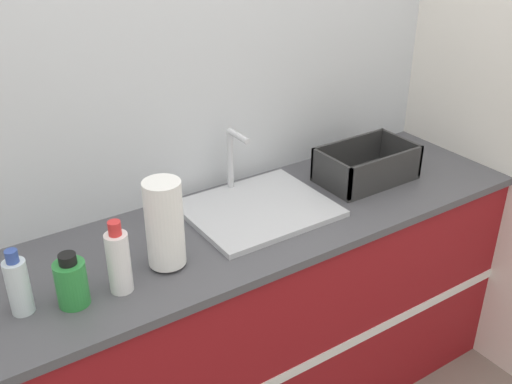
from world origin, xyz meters
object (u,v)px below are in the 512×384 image
at_px(dish_rack, 366,168).
at_px(bottle_white_spray, 119,261).
at_px(paper_towel_roll, 165,224).
at_px(sink, 257,206).
at_px(bottle_clear, 18,285).
at_px(bottle_green, 71,282).

xyz_separation_m(dish_rack, bottle_white_spray, (-1.06, -0.14, 0.05)).
bearing_deg(paper_towel_roll, sink, 17.19).
bearing_deg(sink, bottle_clear, -172.52).
distance_m(bottle_clear, bottle_white_spray, 0.27).
bearing_deg(paper_towel_roll, bottle_green, -175.26).
bearing_deg(dish_rack, bottle_clear, -176.45).
xyz_separation_m(dish_rack, bottle_green, (-1.19, -0.12, 0.02)).
bearing_deg(bottle_white_spray, dish_rack, 7.48).
distance_m(paper_towel_roll, bottle_white_spray, 0.17).
relative_size(paper_towel_roll, bottle_white_spray, 1.26).
distance_m(sink, bottle_clear, 0.84).
bearing_deg(paper_towel_roll, bottle_white_spray, -166.35).
height_order(dish_rack, bottle_white_spray, bottle_white_spray).
distance_m(paper_towel_roll, bottle_clear, 0.43).
relative_size(sink, paper_towel_roll, 1.74).
bearing_deg(dish_rack, bottle_green, -174.06).
bearing_deg(sink, dish_rack, -3.24).
distance_m(sink, paper_towel_roll, 0.45).
distance_m(bottle_green, bottle_white_spray, 0.14).
bearing_deg(bottle_clear, paper_towel_roll, -2.40).
bearing_deg(bottle_white_spray, sink, 16.20).
bearing_deg(bottle_green, bottle_white_spray, -6.51).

